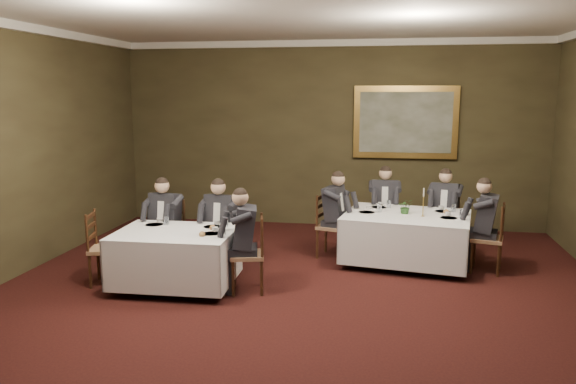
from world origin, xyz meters
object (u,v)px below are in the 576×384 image
(diner_sec_endright, at_px, (247,253))
(diner_sec_backleft, at_px, (167,234))
(painting, at_px, (405,122))
(chair_sec_endright, at_px, (248,270))
(chair_main_backleft, at_px, (384,229))
(diner_main_backright, at_px, (444,220))
(candlestick, at_px, (423,206))
(chair_main_endright, at_px, (487,252))
(diner_main_endright, at_px, (487,237))
(chair_sec_backleft, at_px, (168,249))
(chair_main_backright, at_px, (444,233))
(chair_main_endleft, at_px, (332,239))
(diner_sec_backright, at_px, (222,236))
(chair_sec_backright, at_px, (222,251))
(centerpiece, at_px, (405,206))
(diner_main_backleft, at_px, (384,216))
(diner_main_endleft, at_px, (333,225))
(table_second, at_px, (176,255))
(chair_sec_endleft, at_px, (107,263))
(table_main, at_px, (406,235))

(diner_sec_endright, bearing_deg, diner_sec_backleft, 48.74)
(painting, bearing_deg, chair_sec_endright, -118.14)
(chair_main_backleft, xyz_separation_m, diner_main_backright, (0.96, -0.17, 0.23))
(diner_main_backright, bearing_deg, candlestick, 81.08)
(chair_main_endright, height_order, chair_sec_endright, same)
(diner_main_endright, distance_m, chair_sec_backleft, 4.62)
(chair_main_backright, xyz_separation_m, diner_main_backright, (-0.00, -0.01, 0.23))
(chair_main_endleft, bearing_deg, chair_main_backleft, 149.80)
(diner_sec_backright, bearing_deg, diner_main_backright, -145.84)
(chair_sec_backright, height_order, chair_sec_endright, same)
(chair_main_endright, xyz_separation_m, centerpiece, (-1.16, 0.22, 0.60))
(diner_main_backleft, xyz_separation_m, centerpiece, (0.31, -0.95, 0.37))
(chair_main_endleft, bearing_deg, diner_main_endleft, 90.00)
(table_second, bearing_deg, diner_main_backright, 33.56)
(table_second, bearing_deg, chair_main_endleft, 43.20)
(diner_main_backleft, bearing_deg, diner_sec_backleft, 28.49)
(chair_main_backleft, relative_size, chair_main_endleft, 1.00)
(table_second, distance_m, chair_main_backleft, 3.73)
(chair_sec_endleft, bearing_deg, chair_main_endright, 92.86)
(diner_main_endright, distance_m, chair_sec_endright, 3.47)
(chair_main_backright, height_order, chair_sec_backright, same)
(diner_main_backleft, distance_m, candlestick, 1.29)
(chair_main_backright, xyz_separation_m, centerpiece, (-0.66, -0.81, 0.60))
(diner_main_endright, height_order, chair_sec_endright, diner_main_endright)
(diner_sec_endright, relative_size, centerpiece, 5.66)
(diner_main_backright, xyz_separation_m, candlestick, (-0.41, -0.94, 0.41))
(table_main, bearing_deg, diner_main_backleft, 108.83)
(diner_sec_backleft, relative_size, chair_sec_endright, 1.35)
(table_main, xyz_separation_m, chair_main_backleft, (-0.34, 1.00, -0.17))
(chair_main_backleft, relative_size, diner_sec_backright, 0.74)
(diner_main_endleft, xyz_separation_m, centerpiece, (1.10, -0.14, 0.37))
(diner_main_endright, distance_m, chair_sec_endleft, 5.32)
(candlestick, bearing_deg, painting, 95.30)
(diner_main_backright, height_order, diner_sec_endright, same)
(chair_main_backleft, xyz_separation_m, candlestick, (0.56, -1.10, 0.64))
(chair_main_backright, xyz_separation_m, chair_main_endright, (0.51, -1.03, 0.00))
(diner_main_endright, relative_size, diner_sec_endright, 1.00)
(diner_main_endleft, xyz_separation_m, diner_main_endright, (2.25, -0.36, 0.00))
(diner_sec_endright, bearing_deg, chair_sec_endleft, 78.35)
(diner_sec_backright, distance_m, painting, 4.31)
(chair_main_endleft, xyz_separation_m, diner_main_endleft, (0.01, -0.00, 0.23))
(diner_main_backright, xyz_separation_m, painting, (-0.63, 1.44, 1.49))
(chair_main_endleft, height_order, chair_sec_backright, same)
(table_main, relative_size, chair_sec_endleft, 2.01)
(chair_main_backleft, bearing_deg, chair_sec_endleft, 33.94)
(diner_main_backright, xyz_separation_m, chair_sec_backright, (-3.25, -1.62, -0.23))
(chair_main_endright, distance_m, chair_sec_endright, 3.47)
(chair_sec_backleft, height_order, chair_sec_endright, same)
(chair_main_endright, relative_size, diner_sec_backleft, 0.74)
(chair_main_backleft, bearing_deg, chair_main_endright, 139.62)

